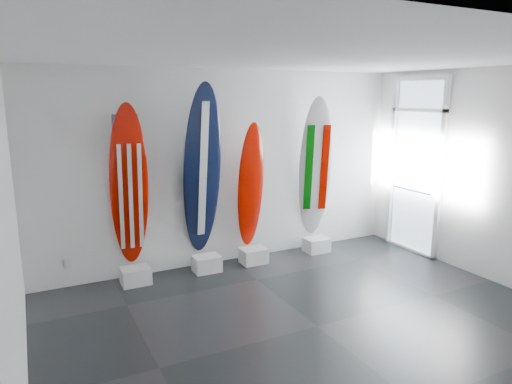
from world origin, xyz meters
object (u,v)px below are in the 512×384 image
surfboard_swiss (251,186)px  surfboard_italy (315,168)px  surfboard_usa (129,187)px  surfboard_navy (202,171)px

surfboard_swiss → surfboard_italy: (1.19, 0.00, 0.19)m
surfboard_usa → surfboard_swiss: 1.86m
surfboard_navy → surfboard_italy: (1.98, 0.00, -0.10)m
surfboard_usa → surfboard_italy: size_ratio=0.96×
surfboard_swiss → surfboard_usa: bearing=175.8°
surfboard_usa → surfboard_italy: 3.05m
surfboard_usa → surfboard_italy: surfboard_italy is taller
surfboard_navy → surfboard_swiss: surfboard_navy is taller
surfboard_swiss → surfboard_italy: 1.21m
surfboard_navy → surfboard_usa: bearing=178.1°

